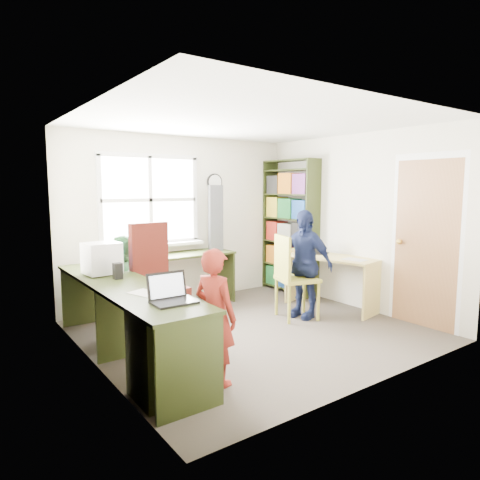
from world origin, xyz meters
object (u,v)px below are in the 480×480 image
at_px(bookshelf, 290,230).
at_px(cd_tower, 216,218).
at_px(person_navy, 304,264).
at_px(laptop_left, 171,295).
at_px(wooden_chair, 291,274).
at_px(laptop_right, 315,250).
at_px(person_green, 126,284).
at_px(right_desk, 333,270).
at_px(crt_monitor, 102,258).
at_px(swivel_chair, 157,288).
at_px(person_red, 215,316).
at_px(potted_plant, 148,246).
at_px(l_desk, 160,319).

relative_size(bookshelf, cd_tower, 2.20).
bearing_deg(person_navy, laptop_left, -83.23).
xyz_separation_m(wooden_chair, laptop_right, (0.77, 0.35, 0.19)).
relative_size(laptop_right, person_green, 0.34).
bearing_deg(person_green, right_desk, -78.73).
relative_size(bookshelf, person_navy, 1.51).
xyz_separation_m(bookshelf, laptop_left, (-3.08, -1.96, -0.20)).
bearing_deg(bookshelf, person_navy, -124.70).
bearing_deg(person_green, person_navy, -84.65).
xyz_separation_m(right_desk, crt_monitor, (-3.03, 0.51, 0.40)).
bearing_deg(cd_tower, right_desk, -30.15).
relative_size(swivel_chair, person_red, 1.08).
bearing_deg(laptop_right, person_red, 97.07).
height_order(laptop_left, cd_tower, cd_tower).
xyz_separation_m(right_desk, wooden_chair, (-0.81, -0.04, 0.06)).
xyz_separation_m(bookshelf, potted_plant, (-2.28, 0.32, -0.11)).
relative_size(l_desk, person_navy, 2.12).
xyz_separation_m(laptop_left, person_green, (0.23, 1.63, -0.24)).
xyz_separation_m(crt_monitor, person_navy, (2.40, -0.58, -0.23)).
bearing_deg(laptop_right, laptop_left, 92.44).
bearing_deg(person_green, wooden_chair, -85.68).
bearing_deg(laptop_left, laptop_right, 23.92).
bearing_deg(laptop_left, bookshelf, 33.49).
bearing_deg(crt_monitor, person_red, -78.38).
bearing_deg(right_desk, l_desk, 177.30).
relative_size(right_desk, person_navy, 0.96).
bearing_deg(crt_monitor, person_navy, -18.84).
distance_m(bookshelf, swivel_chair, 2.75).
height_order(swivel_chair, laptop_left, swivel_chair).
bearing_deg(potted_plant, person_red, -100.35).
distance_m(right_desk, cd_tower, 1.84).
bearing_deg(person_navy, person_red, -77.52).
distance_m(right_desk, potted_plant, 2.56).
xyz_separation_m(person_red, person_green, (-0.13, 1.73, -0.02)).
bearing_deg(wooden_chair, person_red, -133.65).
height_order(wooden_chair, person_red, person_red).
bearing_deg(cd_tower, person_red, -102.95).
xyz_separation_m(right_desk, laptop_left, (-2.93, -0.91, 0.28)).
distance_m(l_desk, cd_tower, 2.54).
relative_size(bookshelf, person_green, 1.86).
xyz_separation_m(potted_plant, person_red, (-0.43, -2.38, -0.31)).
height_order(swivel_chair, wooden_chair, swivel_chair).
distance_m(right_desk, person_red, 2.76).
height_order(right_desk, wooden_chair, wooden_chair).
bearing_deg(cd_tower, swivel_chair, -126.46).
distance_m(person_red, person_navy, 2.16).
xyz_separation_m(wooden_chair, potted_plant, (-1.32, 1.41, 0.31)).
distance_m(crt_monitor, potted_plant, 1.24).
bearing_deg(person_green, l_desk, -159.25).
xyz_separation_m(l_desk, laptop_left, (-0.12, -0.49, 0.35)).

